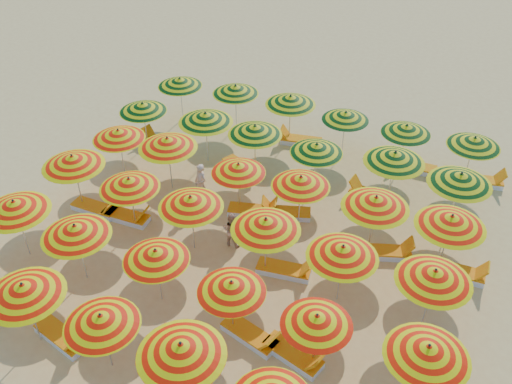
% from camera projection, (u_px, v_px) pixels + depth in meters
% --- Properties ---
extents(ground, '(120.00, 120.00, 0.00)m').
position_uv_depth(ground, '(250.00, 237.00, 19.37)').
color(ground, '#E9BE67').
rests_on(ground, ground).
extents(umbrella_1, '(2.74, 2.74, 2.26)m').
position_uv_depth(umbrella_1, '(23.00, 290.00, 14.77)').
color(umbrella_1, silver).
rests_on(umbrella_1, ground).
extents(umbrella_2, '(2.35, 2.35, 2.08)m').
position_uv_depth(umbrella_2, '(101.00, 320.00, 14.18)').
color(umbrella_2, silver).
rests_on(umbrella_2, ground).
extents(umbrella_3, '(2.85, 2.85, 2.29)m').
position_uv_depth(umbrella_3, '(181.00, 349.00, 13.24)').
color(umbrella_3, silver).
rests_on(umbrella_3, ground).
extents(umbrella_6, '(2.23, 2.23, 2.27)m').
position_uv_depth(umbrella_6, '(15.00, 206.00, 17.53)').
color(umbrella_6, silver).
rests_on(umbrella_6, ground).
extents(umbrella_7, '(2.64, 2.64, 2.21)m').
position_uv_depth(umbrella_7, '(75.00, 231.00, 16.71)').
color(umbrella_7, silver).
rests_on(umbrella_7, ground).
extents(umbrella_8, '(2.07, 2.07, 2.05)m').
position_uv_depth(umbrella_8, '(156.00, 255.00, 16.08)').
color(umbrella_8, silver).
rests_on(umbrella_8, ground).
extents(umbrella_9, '(2.08, 2.08, 2.01)m').
position_uv_depth(umbrella_9, '(232.00, 287.00, 15.16)').
color(umbrella_9, silver).
rests_on(umbrella_9, ground).
extents(umbrella_10, '(2.48, 2.48, 1.98)m').
position_uv_depth(umbrella_10, '(317.00, 320.00, 14.29)').
color(umbrella_10, silver).
rests_on(umbrella_10, ground).
extents(umbrella_11, '(2.26, 2.26, 2.20)m').
position_uv_depth(umbrella_11, '(428.00, 351.00, 13.30)').
color(umbrella_11, silver).
rests_on(umbrella_11, ground).
extents(umbrella_12, '(2.87, 2.87, 2.29)m').
position_uv_depth(umbrella_12, '(73.00, 161.00, 19.49)').
color(umbrella_12, silver).
rests_on(umbrella_12, ground).
extents(umbrella_13, '(2.67, 2.67, 2.14)m').
position_uv_depth(umbrella_13, '(129.00, 183.00, 18.69)').
color(umbrella_13, silver).
rests_on(umbrella_13, ground).
extents(umbrella_14, '(2.74, 2.74, 2.20)m').
position_uv_depth(umbrella_14, '(191.00, 202.00, 17.80)').
color(umbrella_14, silver).
rests_on(umbrella_14, ground).
extents(umbrella_15, '(2.28, 2.28, 2.25)m').
position_uv_depth(umbrella_15, '(266.00, 224.00, 16.87)').
color(umbrella_15, silver).
rests_on(umbrella_15, ground).
extents(umbrella_16, '(2.08, 2.08, 2.21)m').
position_uv_depth(umbrella_16, '(343.00, 251.00, 16.00)').
color(umbrella_16, silver).
rests_on(umbrella_16, ground).
extents(umbrella_17, '(2.62, 2.62, 2.23)m').
position_uv_depth(umbrella_17, '(434.00, 276.00, 15.22)').
color(umbrella_17, silver).
rests_on(umbrella_17, ground).
extents(umbrella_18, '(2.38, 2.38, 2.10)m').
position_uv_depth(umbrella_18, '(118.00, 134.00, 21.20)').
color(umbrella_18, silver).
rests_on(umbrella_18, ground).
extents(umbrella_19, '(2.31, 2.31, 2.28)m').
position_uv_depth(umbrella_19, '(167.00, 143.00, 20.43)').
color(umbrella_19, silver).
rests_on(umbrella_19, ground).
extents(umbrella_20, '(2.38, 2.38, 2.02)m').
position_uv_depth(umbrella_20, '(238.00, 168.00, 19.55)').
color(umbrella_20, silver).
rests_on(umbrella_20, ground).
extents(umbrella_21, '(2.24, 2.24, 2.11)m').
position_uv_depth(umbrella_21, '(301.00, 181.00, 18.81)').
color(umbrella_21, silver).
rests_on(umbrella_21, ground).
extents(umbrella_22, '(2.63, 2.63, 2.28)m').
position_uv_depth(umbrella_22, '(376.00, 202.00, 17.68)').
color(umbrella_22, silver).
rests_on(umbrella_22, ground).
extents(umbrella_23, '(2.28, 2.28, 2.27)m').
position_uv_depth(umbrella_23, '(451.00, 221.00, 16.97)').
color(umbrella_23, silver).
rests_on(umbrella_23, ground).
extents(umbrella_24, '(2.34, 2.34, 2.04)m').
position_uv_depth(umbrella_24, '(143.00, 107.00, 22.95)').
color(umbrella_24, silver).
rests_on(umbrella_24, ground).
extents(umbrella_25, '(2.75, 2.75, 2.26)m').
position_uv_depth(umbrella_25, '(206.00, 118.00, 21.91)').
color(umbrella_25, silver).
rests_on(umbrella_25, ground).
extents(umbrella_26, '(2.57, 2.57, 2.19)m').
position_uv_depth(umbrella_26, '(255.00, 130.00, 21.29)').
color(umbrella_26, silver).
rests_on(umbrella_26, ground).
extents(umbrella_27, '(2.27, 2.27, 2.06)m').
position_uv_depth(umbrella_27, '(317.00, 148.00, 20.49)').
color(umbrella_27, silver).
rests_on(umbrella_27, ground).
extents(umbrella_28, '(2.66, 2.66, 2.28)m').
position_uv_depth(umbrella_28, '(395.00, 157.00, 19.69)').
color(umbrella_28, silver).
rests_on(umbrella_28, ground).
extents(umbrella_29, '(2.44, 2.44, 2.26)m').
position_uv_depth(umbrella_29, '(460.00, 179.00, 18.70)').
color(umbrella_29, silver).
rests_on(umbrella_29, ground).
extents(umbrella_30, '(2.02, 2.02, 2.06)m').
position_uv_depth(umbrella_30, '(180.00, 82.00, 24.71)').
color(umbrella_30, silver).
rests_on(umbrella_30, ground).
extents(umbrella_31, '(2.60, 2.60, 2.10)m').
position_uv_depth(umbrella_31, '(236.00, 90.00, 24.09)').
color(umbrella_31, silver).
rests_on(umbrella_31, ground).
extents(umbrella_32, '(2.25, 2.25, 2.20)m').
position_uv_depth(umbrella_32, '(291.00, 100.00, 23.14)').
color(umbrella_32, silver).
rests_on(umbrella_32, ground).
extents(umbrella_33, '(2.44, 2.44, 1.98)m').
position_uv_depth(umbrella_33, '(346.00, 116.00, 22.50)').
color(umbrella_33, silver).
rests_on(umbrella_33, ground).
extents(umbrella_34, '(1.94, 1.94, 2.01)m').
position_uv_depth(umbrella_34, '(406.00, 129.00, 21.65)').
color(umbrella_34, silver).
rests_on(umbrella_34, ground).
extents(umbrella_35, '(2.12, 2.12, 2.07)m').
position_uv_depth(umbrella_35, '(474.00, 142.00, 20.83)').
color(umbrella_35, silver).
rests_on(umbrella_35, ground).
extents(lounger_1, '(1.82, 0.95, 0.69)m').
position_uv_depth(lounger_1, '(62.00, 337.00, 15.84)').
color(lounger_1, white).
rests_on(lounger_1, ground).
extents(lounger_2, '(1.82, 1.00, 0.69)m').
position_uv_depth(lounger_2, '(251.00, 335.00, 15.88)').
color(lounger_2, white).
rests_on(lounger_2, ground).
extents(lounger_3, '(1.82, 1.00, 0.69)m').
position_uv_depth(lounger_3, '(294.00, 355.00, 15.35)').
color(lounger_3, white).
rests_on(lounger_3, ground).
extents(lounger_4, '(1.74, 0.59, 0.69)m').
position_uv_depth(lounger_4, '(96.00, 208.00, 20.40)').
color(lounger_4, white).
rests_on(lounger_4, ground).
extents(lounger_5, '(1.76, 0.67, 0.69)m').
position_uv_depth(lounger_5, '(127.00, 217.00, 20.03)').
color(lounger_5, white).
rests_on(lounger_5, ground).
extents(lounger_6, '(1.80, 0.83, 0.69)m').
position_uv_depth(lounger_6, '(285.00, 270.00, 17.93)').
color(lounger_6, white).
rests_on(lounger_6, ground).
extents(lounger_7, '(1.82, 1.03, 0.69)m').
position_uv_depth(lounger_7, '(254.00, 211.00, 20.29)').
color(lounger_7, white).
rests_on(lounger_7, ground).
extents(lounger_8, '(1.83, 1.13, 0.69)m').
position_uv_depth(lounger_8, '(285.00, 213.00, 20.19)').
color(lounger_8, white).
rests_on(lounger_8, ground).
extents(lounger_9, '(1.83, 1.16, 0.69)m').
position_uv_depth(lounger_9, '(386.00, 252.00, 18.57)').
color(lounger_9, white).
rests_on(lounger_9, ground).
extents(lounger_10, '(1.76, 0.67, 0.69)m').
position_uv_depth(lounger_10, '(458.00, 272.00, 17.84)').
color(lounger_10, white).
rests_on(lounger_10, ground).
extents(lounger_11, '(1.82, 0.97, 0.69)m').
position_uv_depth(lounger_11, '(159.00, 144.00, 23.85)').
color(lounger_11, white).
rests_on(lounger_11, ground).
extents(lounger_12, '(1.82, 1.24, 0.69)m').
position_uv_depth(lounger_12, '(242.00, 168.00, 22.42)').
color(lounger_12, white).
rests_on(lounger_12, ground).
extents(lounger_13, '(1.79, 0.77, 0.69)m').
position_uv_depth(lounger_13, '(371.00, 196.00, 20.99)').
color(lounger_13, white).
rests_on(lounger_13, ground).
extents(lounger_14, '(1.81, 0.91, 0.69)m').
position_uv_depth(lounger_14, '(300.00, 140.00, 24.05)').
color(lounger_14, white).
rests_on(lounger_14, ground).
extents(lounger_15, '(1.74, 0.59, 0.69)m').
position_uv_depth(lounger_15, '(413.00, 166.00, 22.51)').
color(lounger_15, white).
rests_on(lounger_15, ground).
extents(lounger_16, '(1.82, 1.00, 0.69)m').
position_uv_depth(lounger_16, '(481.00, 181.00, 21.71)').
color(lounger_16, white).
rests_on(lounger_16, ground).
extents(beachgoer_b, '(0.66, 0.53, 1.30)m').
position_uv_depth(beachgoer_b, '(231.00, 229.00, 18.72)').
color(beachgoer_b, tan).
rests_on(beachgoer_b, ground).
extents(beachgoer_a, '(0.66, 0.55, 1.54)m').
position_uv_depth(beachgoer_a, '(201.00, 183.00, 20.56)').
color(beachgoer_a, '#DDA87C').
rests_on(beachgoer_a, ground).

